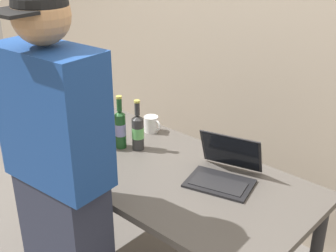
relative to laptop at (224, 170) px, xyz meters
name	(u,v)px	position (x,y,z in m)	size (l,w,h in m)	color
desk	(161,182)	(-0.30, -0.13, -0.13)	(1.59, 0.78, 0.71)	#56514C
laptop	(224,170)	(0.00, 0.00, 0.00)	(0.38, 0.37, 0.21)	black
beer_bottle_dark	(120,128)	(-0.63, -0.11, 0.07)	(0.06, 0.06, 0.30)	#1E5123
beer_bottle_green	(99,126)	(-0.71, -0.18, 0.08)	(0.07, 0.07, 0.32)	#472B14
beer_bottle_amber	(138,131)	(-0.54, -0.06, 0.06)	(0.07, 0.07, 0.29)	#333333
person_figure	(61,183)	(-0.35, -0.69, 0.10)	(0.47, 0.32, 1.69)	#2D3347
coffee_mug	(152,124)	(-0.64, 0.15, 0.00)	(0.12, 0.08, 0.10)	white
back_wall	(259,27)	(-0.30, 0.72, 0.54)	(6.00, 0.10, 2.60)	tan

